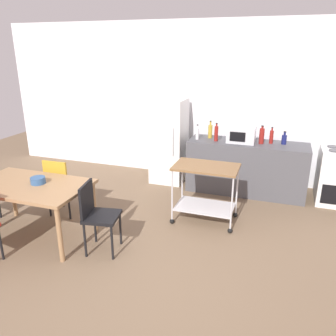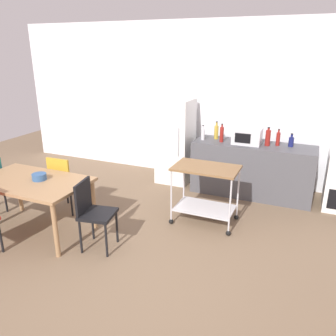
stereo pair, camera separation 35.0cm
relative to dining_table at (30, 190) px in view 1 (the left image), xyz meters
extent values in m
plane|color=brown|center=(1.59, -0.16, -0.67)|extent=(12.00, 12.00, 0.00)
cube|color=white|center=(1.59, 3.04, 0.78)|extent=(8.40, 0.12, 2.90)
cube|color=#4C4C51|center=(2.49, 2.44, -0.22)|extent=(2.00, 0.64, 0.90)
cube|color=#A37A51|center=(0.00, 0.00, 0.06)|extent=(1.50, 0.90, 0.04)
cylinder|color=#A37A51|center=(0.69, -0.39, -0.32)|extent=(0.06, 0.06, 0.71)
cylinder|color=#A37A51|center=(-0.69, 0.39, -0.32)|extent=(0.06, 0.06, 0.71)
cylinder|color=#A37A51|center=(0.69, 0.39, -0.32)|extent=(0.06, 0.06, 0.71)
cube|color=gold|center=(-0.01, 0.72, -0.20)|extent=(0.41, 0.41, 0.04)
cube|color=gold|center=(-0.01, 0.54, 0.02)|extent=(0.38, 0.04, 0.40)
cylinder|color=black|center=(0.15, 0.89, -0.45)|extent=(0.03, 0.03, 0.45)
cylinder|color=black|center=(-0.19, 0.88, -0.45)|extent=(0.03, 0.03, 0.45)
cylinder|color=black|center=(0.16, 0.55, -0.45)|extent=(0.03, 0.03, 0.45)
cylinder|color=black|center=(-0.18, 0.54, -0.45)|extent=(0.03, 0.03, 0.45)
cube|color=black|center=(1.05, -0.02, -0.20)|extent=(0.46, 0.46, 0.04)
cube|color=black|center=(0.87, -0.05, 0.02)|extent=(0.10, 0.38, 0.40)
cylinder|color=black|center=(1.24, -0.16, -0.45)|extent=(0.03, 0.03, 0.45)
cylinder|color=black|center=(1.18, 0.18, -0.45)|extent=(0.03, 0.03, 0.45)
cylinder|color=black|center=(0.91, -0.22, -0.45)|extent=(0.03, 0.03, 0.45)
cylinder|color=black|center=(0.85, 0.12, -0.45)|extent=(0.03, 0.03, 0.45)
cylinder|color=black|center=(-0.01, -0.59, -0.45)|extent=(0.03, 0.03, 0.45)
cylinder|color=#47474C|center=(3.81, 2.34, 0.24)|extent=(0.16, 0.16, 0.02)
cylinder|color=#47474C|center=(3.81, 2.58, 0.24)|extent=(0.16, 0.16, 0.02)
cube|color=white|center=(1.04, 2.54, 0.10)|extent=(0.60, 0.60, 1.55)
cylinder|color=silver|center=(1.22, 2.22, 0.18)|extent=(0.02, 0.02, 0.50)
cube|color=brown|center=(2.06, 1.16, 0.16)|extent=(0.90, 0.56, 0.03)
cube|color=silver|center=(2.06, 1.16, -0.45)|extent=(0.83, 0.52, 0.02)
cylinder|color=silver|center=(1.64, 0.91, -0.22)|extent=(0.02, 0.02, 0.76)
sphere|color=black|center=(1.64, 0.91, -0.64)|extent=(0.07, 0.07, 0.07)
cylinder|color=silver|center=(2.48, 0.91, -0.22)|extent=(0.02, 0.02, 0.76)
sphere|color=black|center=(2.48, 0.91, -0.64)|extent=(0.07, 0.07, 0.07)
cylinder|color=silver|center=(1.64, 1.41, -0.22)|extent=(0.02, 0.02, 0.76)
sphere|color=black|center=(1.64, 1.41, -0.64)|extent=(0.07, 0.07, 0.07)
cylinder|color=silver|center=(2.48, 1.41, -0.22)|extent=(0.02, 0.02, 0.76)
sphere|color=black|center=(2.48, 1.41, -0.64)|extent=(0.07, 0.07, 0.07)
cylinder|color=silver|center=(1.62, 2.37, 0.32)|extent=(0.06, 0.06, 0.18)
cylinder|color=silver|center=(1.62, 2.37, 0.45)|extent=(0.03, 0.03, 0.06)
cylinder|color=black|center=(1.62, 2.37, 0.48)|extent=(0.03, 0.03, 0.01)
cylinder|color=gold|center=(1.82, 2.53, 0.35)|extent=(0.07, 0.07, 0.23)
cylinder|color=gold|center=(1.82, 2.53, 0.49)|extent=(0.03, 0.03, 0.06)
cylinder|color=black|center=(1.82, 2.53, 0.53)|extent=(0.04, 0.04, 0.01)
cylinder|color=maroon|center=(1.96, 2.36, 0.36)|extent=(0.06, 0.06, 0.25)
cylinder|color=maroon|center=(1.96, 2.36, 0.51)|extent=(0.03, 0.03, 0.05)
cylinder|color=black|center=(1.96, 2.36, 0.54)|extent=(0.03, 0.03, 0.01)
cube|color=silver|center=(2.37, 2.42, 0.36)|extent=(0.46, 0.34, 0.26)
cube|color=black|center=(2.33, 2.25, 0.36)|extent=(0.25, 0.01, 0.16)
cylinder|color=maroon|center=(2.70, 2.44, 0.36)|extent=(0.08, 0.08, 0.25)
cylinder|color=maroon|center=(2.70, 2.44, 0.50)|extent=(0.04, 0.04, 0.04)
cylinder|color=black|center=(2.70, 2.44, 0.53)|extent=(0.04, 0.04, 0.01)
cylinder|color=maroon|center=(2.86, 2.50, 0.34)|extent=(0.06, 0.06, 0.21)
cylinder|color=maroon|center=(2.86, 2.50, 0.47)|extent=(0.03, 0.03, 0.05)
cylinder|color=black|center=(2.86, 2.50, 0.50)|extent=(0.03, 0.03, 0.01)
cylinder|color=navy|center=(3.06, 2.52, 0.31)|extent=(0.08, 0.08, 0.15)
cylinder|color=navy|center=(3.06, 2.52, 0.41)|extent=(0.04, 0.04, 0.05)
cylinder|color=black|center=(3.06, 2.52, 0.44)|extent=(0.04, 0.04, 0.01)
cylinder|color=#33598C|center=(0.09, 0.06, 0.12)|extent=(0.19, 0.19, 0.09)
camera|label=1|loc=(3.00, -3.26, 1.73)|focal=36.30mm
camera|label=2|loc=(3.33, -3.13, 1.73)|focal=36.30mm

